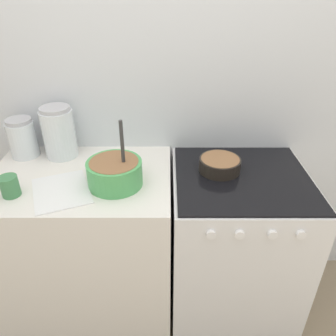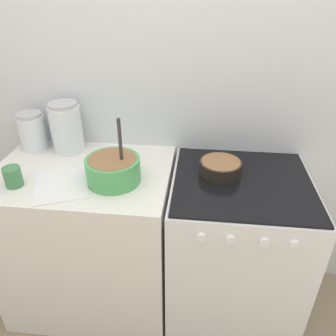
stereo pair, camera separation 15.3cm
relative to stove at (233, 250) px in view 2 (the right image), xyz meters
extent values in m
cube|color=silver|center=(-0.35, 0.34, 0.75)|extent=(4.76, 0.05, 2.40)
cube|color=silver|center=(-0.79, 0.00, 0.00)|extent=(0.88, 0.63, 0.89)
cube|color=silver|center=(0.00, 0.00, -0.01)|extent=(0.66, 0.63, 0.88)
cube|color=black|center=(0.00, 0.00, 0.44)|extent=(0.64, 0.60, 0.01)
cylinder|color=white|center=(-0.18, -0.32, 0.37)|extent=(0.04, 0.02, 0.04)
cylinder|color=white|center=(-0.07, -0.32, 0.37)|extent=(0.04, 0.02, 0.04)
cylinder|color=white|center=(0.07, -0.32, 0.37)|extent=(0.04, 0.02, 0.04)
cylinder|color=white|center=(0.18, -0.32, 0.37)|extent=(0.04, 0.02, 0.04)
cylinder|color=#4CA559|center=(-0.60, -0.07, 0.50)|extent=(0.25, 0.25, 0.12)
cylinder|color=#8C603D|center=(-0.60, -0.07, 0.53)|extent=(0.22, 0.22, 0.06)
cylinder|color=#333333|center=(-0.56, -0.07, 0.61)|extent=(0.02, 0.02, 0.29)
cylinder|color=black|center=(-0.11, 0.05, 0.48)|extent=(0.20, 0.20, 0.07)
cylinder|color=#8C603D|center=(-0.11, 0.05, 0.49)|extent=(0.19, 0.19, 0.06)
cylinder|color=silver|center=(-1.12, 0.21, 0.54)|extent=(0.14, 0.14, 0.19)
cylinder|color=white|center=(-1.12, 0.21, 0.50)|extent=(0.13, 0.13, 0.11)
cylinder|color=#B2B2B7|center=(-1.12, 0.21, 0.64)|extent=(0.13, 0.13, 0.02)
cylinder|color=silver|center=(-0.92, 0.21, 0.57)|extent=(0.17, 0.17, 0.25)
cylinder|color=silver|center=(-0.92, 0.21, 0.52)|extent=(0.15, 0.15, 0.15)
cylinder|color=#B2B2B7|center=(-0.92, 0.21, 0.71)|extent=(0.15, 0.15, 0.02)
cylinder|color=#3F7F4C|center=(-1.04, -0.16, 0.49)|extent=(0.08, 0.08, 0.09)
cube|color=white|center=(-0.83, -0.13, 0.45)|extent=(0.33, 0.36, 0.01)
camera|label=1|loc=(-0.36, -1.33, 1.27)|focal=35.00mm
camera|label=2|loc=(-0.21, -1.32, 1.27)|focal=35.00mm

